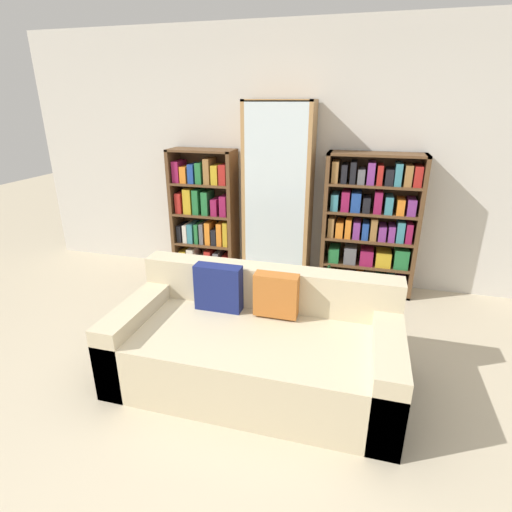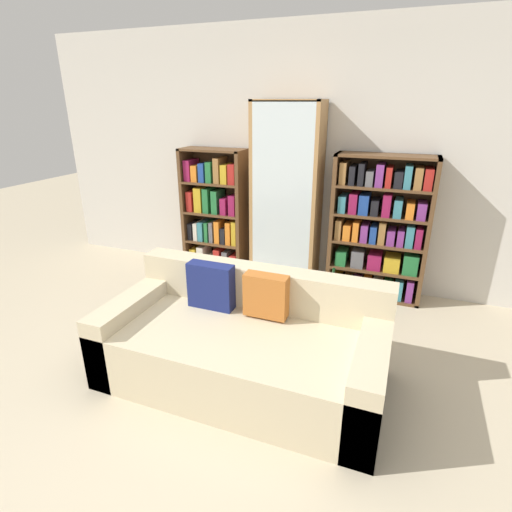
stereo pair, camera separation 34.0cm
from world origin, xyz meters
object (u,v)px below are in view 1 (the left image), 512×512
object	(u,v)px
wine_bottle	(328,286)
bookshelf_right	(370,227)
bookshelf_left	(205,216)
couch	(256,345)
display_cabinet	(278,198)

from	to	relation	value
wine_bottle	bookshelf_right	bearing A→B (deg)	44.66
bookshelf_left	bookshelf_right	bearing A→B (deg)	0.00
bookshelf_right	couch	bearing A→B (deg)	-113.04
display_cabinet	wine_bottle	xyz separation A→B (m)	(0.62, -0.35, -0.81)
couch	display_cabinet	bearing A→B (deg)	97.58
display_cabinet	bookshelf_right	bearing A→B (deg)	0.92
bookshelf_right	wine_bottle	xyz separation A→B (m)	(-0.37, -0.36, -0.56)
couch	bookshelf_left	bearing A→B (deg)	121.92
display_cabinet	wine_bottle	distance (m)	1.08
bookshelf_left	couch	bearing A→B (deg)	-58.08
couch	bookshelf_right	world-z (taller)	bookshelf_right
display_cabinet	bookshelf_right	size ratio (longest dim) A/B	1.33
bookshelf_left	display_cabinet	bearing A→B (deg)	-1.04
couch	bookshelf_left	size ratio (longest dim) A/B	1.38
wine_bottle	couch	bearing A→B (deg)	-105.27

